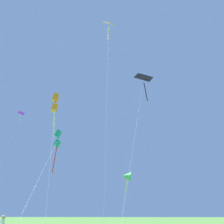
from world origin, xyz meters
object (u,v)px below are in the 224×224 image
kite_orange_box (55,104)px  kite_yellow_diamond (109,30)px  kite_teal_box (57,140)px  kite_black_large (144,83)px  kite_purple_streamer (19,120)px  kite_green_small (127,176)px

kite_orange_box → kite_yellow_diamond: kite_yellow_diamond is taller
kite_teal_box → kite_black_large: bearing=53.4°
kite_black_large → kite_teal_box: size_ratio=2.28×
kite_purple_streamer → kite_black_large: (19.08, -8.48, 0.81)m
kite_green_small → kite_teal_box: kite_green_small is taller
kite_purple_streamer → kite_yellow_diamond: 19.33m
kite_purple_streamer → kite_black_large: bearing=-24.0°
kite_orange_box → kite_green_small: (7.14, 16.19, -5.56)m
kite_purple_streamer → kite_black_large: size_ratio=0.95×
kite_purple_streamer → kite_orange_box: kite_purple_streamer is taller
kite_black_large → kite_teal_box: 14.99m
kite_purple_streamer → kite_green_small: bearing=19.2°
kite_black_large → kite_green_small: bearing=100.9°
kite_yellow_diamond → kite_green_small: bearing=84.1°
kite_orange_box → kite_teal_box: (2.97, -7.29, -6.24)m
kite_black_large → kite_teal_box: bearing=-126.6°
kite_purple_streamer → kite_green_small: size_ratio=1.46×
kite_yellow_diamond → kite_teal_box: size_ratio=3.32×
kite_yellow_diamond → kite_black_large: bearing=3.4°
kite_orange_box → kite_green_small: size_ratio=1.21×
kite_green_small → kite_yellow_diamond: (-1.50, -14.43, 16.80)m
kite_yellow_diamond → kite_teal_box: kite_yellow_diamond is taller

